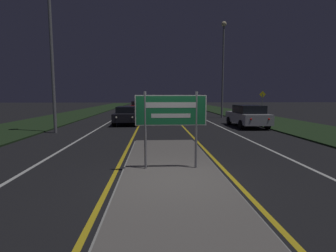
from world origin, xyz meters
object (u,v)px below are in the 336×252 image
highway_sign (171,114)px  car_approaching_0 (127,115)px  car_receding_1 (180,108)px  streetlight_left_near (51,30)px  streetlight_right_near (223,58)px  car_approaching_1 (138,107)px  car_receding_0 (247,116)px  warning_sign (262,102)px

highway_sign → car_approaching_0: bearing=101.1°
car_receding_1 → streetlight_left_near: bearing=-120.7°
streetlight_right_near → car_approaching_1: size_ratio=2.16×
car_receding_0 → car_receding_1: 12.90m
car_receding_0 → highway_sign: bearing=-119.8°
streetlight_right_near → warning_sign: (2.98, -2.56, -4.24)m
streetlight_left_near → warning_sign: 17.70m
highway_sign → streetlight_right_near: 19.73m
streetlight_left_near → car_approaching_0: size_ratio=2.09×
car_receding_0 → car_approaching_0: (-8.58, 2.22, -0.06)m
car_approaching_0 → warning_sign: (11.74, 2.88, 0.86)m
car_approaching_0 → car_approaching_1: car_approaching_1 is taller
highway_sign → car_approaching_1: size_ratio=0.51×
car_receding_0 → car_approaching_1: size_ratio=1.06×
streetlight_left_near → streetlight_right_near: 16.03m
streetlight_left_near → warning_sign: (15.48, 7.47, -4.24)m
streetlight_left_near → highway_sign: bearing=-52.7°
streetlight_left_near → car_receding_1: 17.91m
highway_sign → streetlight_left_near: size_ratio=0.25×
highway_sign → car_receding_0: size_ratio=0.48×
car_receding_1 → car_approaching_1: (-5.08, 4.31, -0.01)m
highway_sign → streetlight_left_near: streetlight_left_near is taller
car_receding_1 → warning_sign: warning_sign is taller
streetlight_left_near → car_receding_0: bearing=10.9°
car_approaching_1 → highway_sign: bearing=-84.6°
car_receding_1 → car_approaching_1: bearing=139.7°
car_receding_1 → car_approaching_1: car_receding_1 is taller
car_approaching_0 → streetlight_left_near: bearing=-129.1°
streetlight_left_near → warning_sign: bearing=25.8°
streetlight_right_near → car_receding_1: 7.88m
car_receding_1 → warning_sign: size_ratio=1.62×
streetlight_right_near → highway_sign: bearing=-108.9°
streetlight_left_near → streetlight_right_near: size_ratio=0.95×
streetlight_left_near → warning_sign: size_ratio=3.48×
streetlight_left_near → car_approaching_1: size_ratio=2.04×
car_receding_0 → car_approaching_0: car_receding_0 is taller
streetlight_left_near → car_receding_0: streetlight_left_near is taller
car_receding_1 → car_approaching_0: 11.36m
car_receding_0 → car_receding_1: size_ratio=1.12×
highway_sign → car_receding_1: size_ratio=0.54×
highway_sign → streetlight_left_near: (-6.25, 8.21, 4.17)m
streetlight_right_near → car_approaching_0: (-8.76, -5.44, -5.11)m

